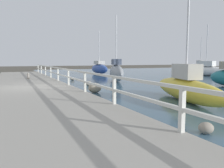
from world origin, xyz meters
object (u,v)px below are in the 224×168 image
at_px(sailboat_gray, 116,72).
at_px(sailboat_green, 200,68).
at_px(mooring_bollard, 28,76).
at_px(sailboat_blue, 99,68).
at_px(sailboat_yellow, 186,87).
at_px(sailboat_white, 206,70).

height_order(sailboat_gray, sailboat_green, sailboat_gray).
relative_size(mooring_bollard, sailboat_blue, 0.09).
bearing_deg(mooring_bollard, sailboat_blue, 41.42).
bearing_deg(sailboat_green, mooring_bollard, -149.99).
bearing_deg(sailboat_yellow, sailboat_green, 57.87).
relative_size(sailboat_white, sailboat_blue, 1.04).
relative_size(mooring_bollard, sailboat_green, 0.10).
height_order(mooring_bollard, sailboat_gray, sailboat_gray).
distance_m(sailboat_white, sailboat_blue, 13.09).
bearing_deg(sailboat_yellow, sailboat_white, 55.32).
xyz_separation_m(mooring_bollard, sailboat_blue, (9.39, 8.28, 0.19)).
bearing_deg(sailboat_gray, sailboat_blue, 94.36).
bearing_deg(sailboat_white, sailboat_yellow, -152.82).
bearing_deg(mooring_bollard, sailboat_yellow, -64.04).
height_order(sailboat_green, sailboat_yellow, sailboat_yellow).
bearing_deg(sailboat_blue, mooring_bollard, -137.41).
bearing_deg(mooring_bollard, sailboat_white, -1.08).
bearing_deg(sailboat_green, sailboat_gray, -139.79).
distance_m(sailboat_blue, sailboat_gray, 10.48).
bearing_deg(sailboat_blue, sailboat_white, -40.16).
bearing_deg(sailboat_gray, sailboat_yellow, -80.02).
height_order(mooring_bollard, sailboat_green, sailboat_green).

